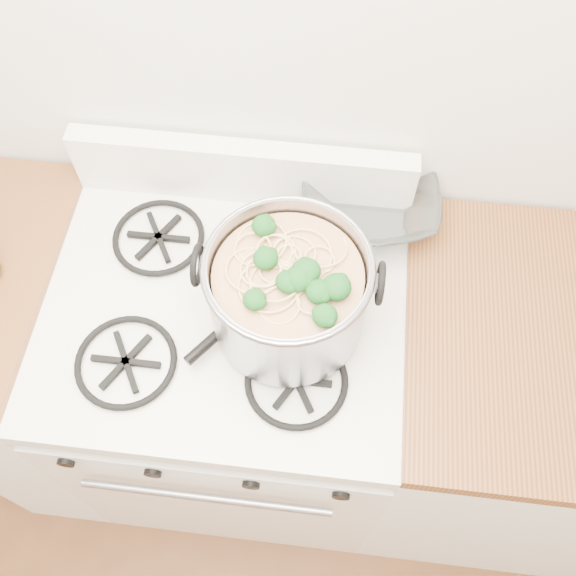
% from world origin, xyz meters
% --- Properties ---
extents(gas_range, '(0.76, 0.66, 0.92)m').
position_xyz_m(gas_range, '(0.00, 1.26, 0.44)').
color(gas_range, white).
rests_on(gas_range, ground).
extents(counter_left, '(0.25, 0.65, 0.92)m').
position_xyz_m(counter_left, '(-0.51, 1.26, 0.46)').
color(counter_left, silver).
rests_on(counter_left, ground).
extents(counter_right, '(1.00, 0.65, 0.92)m').
position_xyz_m(counter_right, '(0.88, 1.26, 0.46)').
color(counter_right, silver).
rests_on(counter_right, ground).
extents(stock_pot, '(0.34, 0.31, 0.21)m').
position_xyz_m(stock_pot, '(0.14, 1.24, 1.02)').
color(stock_pot, gray).
rests_on(stock_pot, gas_range).
extents(spatula, '(0.42, 0.42, 0.02)m').
position_xyz_m(spatula, '(0.11, 1.32, 0.94)').
color(spatula, black).
rests_on(spatula, gas_range).
extents(glass_bowl, '(0.14, 0.14, 0.03)m').
position_xyz_m(glass_bowl, '(0.28, 1.54, 0.94)').
color(glass_bowl, white).
rests_on(glass_bowl, gas_range).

